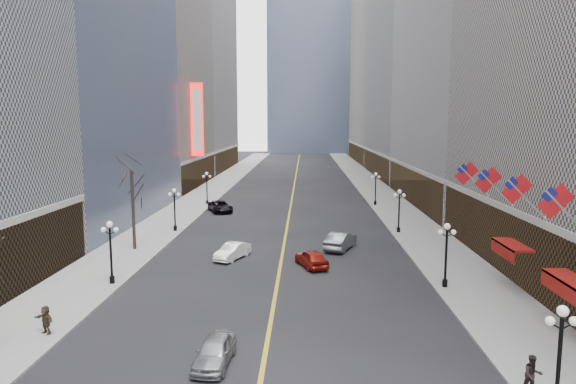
# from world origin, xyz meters

# --- Properties ---
(sidewalk_east) EXTENTS (6.00, 230.00, 0.15)m
(sidewalk_east) POSITION_xyz_m (14.00, 70.00, 0.07)
(sidewalk_east) COLOR gray
(sidewalk_east) RESTS_ON ground
(sidewalk_west) EXTENTS (6.00, 230.00, 0.15)m
(sidewalk_west) POSITION_xyz_m (-14.00, 70.00, 0.07)
(sidewalk_west) COLOR gray
(sidewalk_west) RESTS_ON ground
(lane_line) EXTENTS (0.25, 200.00, 0.02)m
(lane_line) POSITION_xyz_m (0.00, 80.00, 0.01)
(lane_line) COLOR gold
(lane_line) RESTS_ON ground
(bldg_east_c) EXTENTS (26.60, 40.60, 48.80)m
(bldg_east_c) POSITION_xyz_m (29.88, 106.00, 24.18)
(bldg_east_c) COLOR #959597
(bldg_east_c) RESTS_ON ground
(bldg_east_d) EXTENTS (26.60, 46.60, 62.80)m
(bldg_east_d) POSITION_xyz_m (29.90, 149.00, 31.17)
(bldg_east_d) COLOR #A89B8B
(bldg_east_d) RESTS_ON ground
(bldg_west_c) EXTENTS (26.60, 30.60, 50.80)m
(bldg_west_c) POSITION_xyz_m (-29.88, 87.00, 25.19)
(bldg_west_c) COLOR #A89B8B
(bldg_west_c) RESTS_ON ground
(bldg_west_d) EXTENTS (26.60, 38.60, 72.80)m
(bldg_west_d) POSITION_xyz_m (-29.92, 121.00, 36.17)
(bldg_west_d) COLOR #BAB7B1
(bldg_west_d) RESTS_ON ground
(streetlamp_east_0) EXTENTS (1.26, 0.44, 4.52)m
(streetlamp_east_0) POSITION_xyz_m (11.80, 14.00, 2.90)
(streetlamp_east_0) COLOR black
(streetlamp_east_0) RESTS_ON sidewalk_east
(streetlamp_east_1) EXTENTS (1.26, 0.44, 4.52)m
(streetlamp_east_1) POSITION_xyz_m (11.80, 30.00, 2.90)
(streetlamp_east_1) COLOR black
(streetlamp_east_1) RESTS_ON sidewalk_east
(streetlamp_east_2) EXTENTS (1.26, 0.44, 4.52)m
(streetlamp_east_2) POSITION_xyz_m (11.80, 48.00, 2.90)
(streetlamp_east_2) COLOR black
(streetlamp_east_2) RESTS_ON sidewalk_east
(streetlamp_east_3) EXTENTS (1.26, 0.44, 4.52)m
(streetlamp_east_3) POSITION_xyz_m (11.80, 66.00, 2.90)
(streetlamp_east_3) COLOR black
(streetlamp_east_3) RESTS_ON sidewalk_east
(streetlamp_west_1) EXTENTS (1.26, 0.44, 4.52)m
(streetlamp_west_1) POSITION_xyz_m (-11.80, 30.00, 2.90)
(streetlamp_west_1) COLOR black
(streetlamp_west_1) RESTS_ON sidewalk_west
(streetlamp_west_2) EXTENTS (1.26, 0.44, 4.52)m
(streetlamp_west_2) POSITION_xyz_m (-11.80, 48.00, 2.90)
(streetlamp_west_2) COLOR black
(streetlamp_west_2) RESTS_ON sidewalk_west
(streetlamp_west_3) EXTENTS (1.26, 0.44, 4.52)m
(streetlamp_west_3) POSITION_xyz_m (-11.80, 66.00, 2.90)
(streetlamp_west_3) COLOR black
(streetlamp_west_3) RESTS_ON sidewalk_west
(flag_2) EXTENTS (2.87, 0.12, 2.87)m
(flag_2) POSITION_xyz_m (15.31, 22.00, 7.29)
(flag_2) COLOR #B2B2B7
(flag_2) RESTS_ON ground
(flag_3) EXTENTS (2.87, 0.12, 2.87)m
(flag_3) POSITION_xyz_m (15.31, 27.00, 7.29)
(flag_3) COLOR #B2B2B7
(flag_3) RESTS_ON ground
(flag_4) EXTENTS (2.87, 0.12, 2.87)m
(flag_4) POSITION_xyz_m (15.31, 32.00, 7.29)
(flag_4) COLOR #B2B2B7
(flag_4) RESTS_ON ground
(flag_5) EXTENTS (2.87, 0.12, 2.87)m
(flag_5) POSITION_xyz_m (15.31, 37.00, 7.29)
(flag_5) COLOR #B2B2B7
(flag_5) RESTS_ON ground
(awning_b) EXTENTS (1.40, 4.00, 0.93)m
(awning_b) POSITION_xyz_m (16.11, 22.00, 3.08)
(awning_b) COLOR maroon
(awning_b) RESTS_ON ground
(awning_c) EXTENTS (1.40, 4.00, 0.93)m
(awning_c) POSITION_xyz_m (16.11, 30.00, 3.08)
(awning_c) COLOR maroon
(awning_c) RESTS_ON ground
(theatre_marquee) EXTENTS (2.00, 0.55, 12.00)m
(theatre_marquee) POSITION_xyz_m (-15.88, 80.00, 12.00)
(theatre_marquee) COLOR red
(theatre_marquee) RESTS_ON ground
(tree_west_far) EXTENTS (3.60, 3.60, 7.92)m
(tree_west_far) POSITION_xyz_m (-13.50, 40.00, 6.24)
(tree_west_far) COLOR #2D231C
(tree_west_far) RESTS_ON sidewalk_west
(car_nb_near) EXTENTS (1.86, 4.04, 1.34)m
(car_nb_near) POSITION_xyz_m (-2.33, 18.19, 0.67)
(car_nb_near) COLOR #97999E
(car_nb_near) RESTS_ON ground
(car_nb_mid) EXTENTS (2.94, 4.33, 1.35)m
(car_nb_mid) POSITION_xyz_m (-4.18, 37.36, 0.68)
(car_nb_mid) COLOR white
(car_nb_mid) RESTS_ON ground
(car_nb_far) EXTENTS (4.24, 5.76, 1.46)m
(car_nb_far) POSITION_xyz_m (-9.00, 60.33, 0.73)
(car_nb_far) COLOR black
(car_nb_far) RESTS_ON ground
(car_sb_mid) EXTENTS (3.06, 4.46, 1.41)m
(car_sb_mid) POSITION_xyz_m (2.52, 35.19, 0.71)
(car_sb_mid) COLOR maroon
(car_sb_mid) RESTS_ON ground
(car_sb_far) EXTENTS (3.41, 5.19, 1.62)m
(car_sb_far) POSITION_xyz_m (5.27, 41.03, 0.81)
(car_sb_far) COLOR #545A5C
(car_sb_far) RESTS_ON ground
(ped_east_walk) EXTENTS (0.84, 0.47, 1.71)m
(ped_east_walk) POSITION_xyz_m (11.60, 15.65, 1.01)
(ped_east_walk) COLOR black
(ped_east_walk) RESTS_ON sidewalk_east
(ped_west_far) EXTENTS (1.47, 1.09, 1.57)m
(ped_west_far) POSITION_xyz_m (-12.09, 21.14, 0.94)
(ped_west_far) COLOR #332B1C
(ped_west_far) RESTS_ON sidewalk_west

